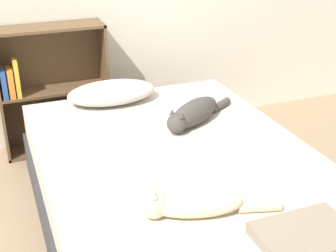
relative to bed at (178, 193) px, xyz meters
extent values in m
plane|color=#997F60|center=(0.00, 0.00, -0.24)|extent=(8.00, 8.00, 0.00)
cube|color=#333338|center=(0.00, 0.00, -0.11)|extent=(1.49, 2.09, 0.28)
cube|color=beige|center=(0.00, 0.00, 0.14)|extent=(1.45, 2.03, 0.22)
ellipsoid|color=beige|center=(-0.14, 0.85, 0.32)|extent=(0.61, 0.33, 0.14)
ellipsoid|color=beige|center=(-0.14, -0.53, 0.31)|extent=(0.45, 0.27, 0.12)
sphere|color=beige|center=(-0.32, -0.48, 0.32)|extent=(0.14, 0.14, 0.14)
cone|color=beige|center=(-0.33, -0.52, 0.39)|extent=(0.04, 0.04, 0.03)
cone|color=beige|center=(-0.31, -0.44, 0.39)|extent=(0.04, 0.04, 0.03)
cylinder|color=beige|center=(0.13, -0.61, 0.28)|extent=(0.20, 0.11, 0.06)
ellipsoid|color=#47423D|center=(0.24, 0.33, 0.33)|extent=(0.45, 0.35, 0.16)
sphere|color=#47423D|center=(0.08, 0.23, 0.32)|extent=(0.12, 0.12, 0.12)
cone|color=#47423D|center=(0.10, 0.20, 0.39)|extent=(0.04, 0.04, 0.03)
cone|color=#47423D|center=(0.07, 0.26, 0.39)|extent=(0.04, 0.04, 0.03)
cylinder|color=#47423D|center=(0.49, 0.48, 0.28)|extent=(0.20, 0.15, 0.05)
cube|color=brown|center=(-0.08, 1.29, 0.23)|extent=(0.02, 0.26, 0.95)
cube|color=brown|center=(-0.47, 1.29, -0.23)|extent=(0.79, 0.26, 0.02)
cube|color=brown|center=(-0.47, 1.29, 0.70)|extent=(0.79, 0.26, 0.02)
cube|color=brown|center=(-0.47, 1.29, 0.23)|extent=(0.75, 0.26, 0.02)
cube|color=brown|center=(-0.47, 1.41, 0.23)|extent=(0.79, 0.02, 0.95)
cube|color=#2D519E|center=(-0.81, 1.25, 0.35)|extent=(0.03, 0.16, 0.21)
cube|color=orange|center=(-0.77, 1.25, 0.34)|extent=(0.04, 0.16, 0.20)
cube|color=gold|center=(-0.72, 1.25, 0.37)|extent=(0.03, 0.16, 0.26)
cube|color=gray|center=(0.20, -0.86, 0.28)|extent=(0.40, 0.28, 0.05)
camera|label=1|loc=(-0.87, -2.06, 1.47)|focal=50.00mm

